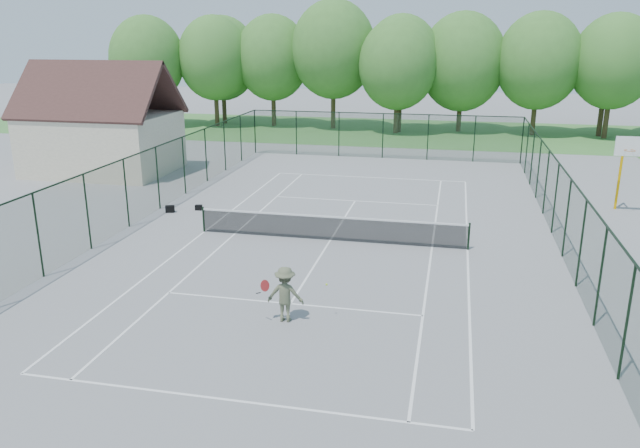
{
  "coord_description": "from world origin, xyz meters",
  "views": [
    {
      "loc": [
        4.7,
        -23.74,
        8.13
      ],
      "look_at": [
        0.0,
        -2.0,
        1.3
      ],
      "focal_mm": 35.0,
      "sensor_mm": 36.0,
      "label": 1
    }
  ],
  "objects_px": {
    "basketball_goal": "(625,158)",
    "tennis_player": "(285,294)",
    "tennis_net": "(330,227)",
    "sports_bag_a": "(170,209)"
  },
  "relations": [
    {
      "from": "tennis_net",
      "to": "tennis_player",
      "type": "bearing_deg",
      "value": -88.77
    },
    {
      "from": "tennis_net",
      "to": "basketball_goal",
      "type": "xyz_separation_m",
      "value": [
        12.5,
        7.08,
        1.99
      ]
    },
    {
      "from": "tennis_net",
      "to": "sports_bag_a",
      "type": "xyz_separation_m",
      "value": [
        -8.23,
        2.49,
        -0.41
      ]
    },
    {
      "from": "tennis_net",
      "to": "basketball_goal",
      "type": "distance_m",
      "value": 14.51
    },
    {
      "from": "basketball_goal",
      "to": "tennis_player",
      "type": "height_order",
      "value": "basketball_goal"
    },
    {
      "from": "sports_bag_a",
      "to": "tennis_net",
      "type": "bearing_deg",
      "value": -35.51
    },
    {
      "from": "tennis_net",
      "to": "basketball_goal",
      "type": "relative_size",
      "value": 3.04
    },
    {
      "from": "basketball_goal",
      "to": "tennis_player",
      "type": "xyz_separation_m",
      "value": [
        -12.34,
        -14.64,
        -1.73
      ]
    },
    {
      "from": "tennis_net",
      "to": "sports_bag_a",
      "type": "bearing_deg",
      "value": 163.2
    },
    {
      "from": "tennis_player",
      "to": "sports_bag_a",
      "type": "bearing_deg",
      "value": 129.89
    }
  ]
}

